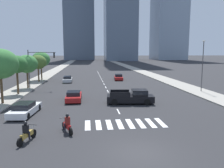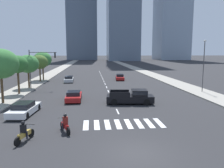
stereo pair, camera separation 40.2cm
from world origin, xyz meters
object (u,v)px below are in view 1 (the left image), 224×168
object	(u,v)px
motorcycle_trailing	(67,125)
motorcycle_lead	(27,134)
street_tree_nearest	(0,64)
sedan_red_3	(74,96)
sedan_white_1	(25,109)
street_tree_fifth	(41,59)
street_tree_third	(27,64)
street_lamp_east	(203,62)
traffic_signal_far	(38,62)
pickup_truck	(132,97)
street_tree_second	(17,65)
street_tree_fourth	(38,62)
sedan_red_2	(119,77)
sedan_silver_0	(68,79)

from	to	relation	value
motorcycle_trailing	motorcycle_lead	bearing A→B (deg)	96.24
motorcycle_lead	street_tree_nearest	xyz separation A→B (m)	(-5.76, 11.60, 4.14)
motorcycle_trailing	sedan_red_3	world-z (taller)	motorcycle_trailing
sedan_white_1	street_tree_fifth	distance (m)	27.82
sedan_white_1	street_tree_third	world-z (taller)	street_tree_third
street_lamp_east	traffic_signal_far	bearing A→B (deg)	167.41
motorcycle_lead	pickup_truck	bearing A→B (deg)	-23.93
motorcycle_lead	street_tree_second	size ratio (longest dim) A/B	0.39
street_tree_third	street_tree_fourth	distance (m)	8.35
sedan_red_2	sedan_white_1	bearing A→B (deg)	-21.23
street_tree_nearest	street_tree_fifth	world-z (taller)	street_tree_nearest
sedan_silver_0	street_tree_fourth	xyz separation A→B (m)	(-5.82, 0.48, 3.49)
street_tree_nearest	street_tree_fifth	xyz separation A→B (m)	(-0.00, 22.52, -0.22)
sedan_silver_0	street_tree_second	distance (m)	14.87
street_lamp_east	street_tree_nearest	size ratio (longest dim) A/B	1.21
sedan_red_2	street_tree_second	bearing A→B (deg)	-42.02
sedan_white_1	sedan_red_2	world-z (taller)	sedan_red_2
motorcycle_lead	sedan_white_1	bearing A→B (deg)	33.97
pickup_truck	street_tree_nearest	xyz separation A→B (m)	(-15.15, 1.15, 3.91)
street_tree_fifth	motorcycle_trailing	bearing A→B (deg)	-75.69
motorcycle_lead	pickup_truck	xyz separation A→B (m)	(9.39, 10.45, 0.23)
motorcycle_trailing	sedan_silver_0	distance (m)	29.29
motorcycle_lead	street_tree_third	size ratio (longest dim) A/B	0.39
street_tree_third	motorcycle_lead	bearing A→B (deg)	-75.84
street_tree_nearest	sedan_red_3	bearing A→B (deg)	8.62
sedan_white_1	street_tree_fifth	size ratio (longest dim) A/B	0.82
sedan_silver_0	street_lamp_east	xyz separation A→B (m)	(21.28, -13.96, 4.00)
pickup_truck	sedan_silver_0	distance (m)	22.30
motorcycle_lead	street_tree_third	distance (m)	23.81
pickup_truck	street_lamp_east	xyz separation A→B (m)	(11.94, 6.29, 3.76)
sedan_red_2	street_lamp_east	distance (m)	19.88
sedan_silver_0	sedan_red_2	size ratio (longest dim) A/B	1.01
street_lamp_east	street_tree_fifth	distance (m)	32.19
motorcycle_trailing	street_lamp_east	world-z (taller)	street_lamp_east
street_tree_second	street_tree_fourth	xyz separation A→B (m)	(-0.00, 13.63, -0.26)
street_lamp_east	street_tree_fourth	world-z (taller)	street_lamp_east
sedan_red_3	street_tree_fifth	bearing A→B (deg)	20.46
pickup_truck	street_tree_nearest	bearing A→B (deg)	-178.22
sedan_silver_0	street_tree_fourth	distance (m)	6.80
pickup_truck	street_tree_nearest	size ratio (longest dim) A/B	0.90
street_tree_nearest	street_tree_fourth	distance (m)	19.59
motorcycle_lead	motorcycle_trailing	bearing A→B (deg)	-41.22
sedan_silver_0	sedan_white_1	world-z (taller)	sedan_silver_0
pickup_truck	street_tree_second	world-z (taller)	street_tree_second
sedan_white_1	motorcycle_lead	bearing A→B (deg)	-158.27
sedan_silver_0	sedan_white_1	bearing A→B (deg)	173.01
traffic_signal_far	street_lamp_east	world-z (taller)	street_lamp_east
motorcycle_lead	street_tree_third	bearing A→B (deg)	32.17
street_tree_second	motorcycle_lead	bearing A→B (deg)	-71.83
sedan_red_3	street_tree_fifth	size ratio (longest dim) A/B	0.77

